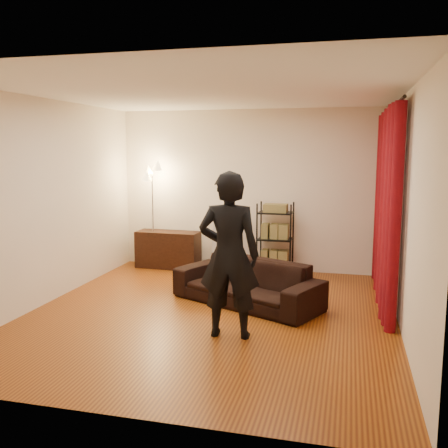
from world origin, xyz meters
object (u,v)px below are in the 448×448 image
(wire_shelf, at_px, (275,239))
(floor_lamp, at_px, (153,217))
(media_cabinet, at_px, (168,249))
(storage_boxes, at_px, (223,243))
(person, at_px, (229,255))
(sofa, at_px, (247,282))

(wire_shelf, height_order, floor_lamp, floor_lamp)
(floor_lamp, bearing_deg, media_cabinet, 11.95)
(media_cabinet, xyz_separation_m, storage_boxes, (0.96, 0.08, 0.14))
(person, distance_m, storage_boxes, 3.11)
(storage_boxes, bearing_deg, sofa, -66.37)
(media_cabinet, bearing_deg, storage_boxes, 6.96)
(sofa, relative_size, storage_boxes, 2.19)
(person, height_order, storage_boxes, person)
(sofa, distance_m, person, 1.33)
(person, xyz_separation_m, media_cabinet, (-1.78, 2.88, -0.59))
(floor_lamp, bearing_deg, sofa, -39.52)
(media_cabinet, relative_size, storage_boxes, 1.19)
(media_cabinet, bearing_deg, sofa, -42.30)
(person, distance_m, floor_lamp, 3.48)
(storage_boxes, relative_size, floor_lamp, 0.51)
(person, relative_size, wire_shelf, 1.53)
(media_cabinet, relative_size, wire_shelf, 0.92)
(storage_boxes, xyz_separation_m, wire_shelf, (0.91, -0.12, 0.14))
(wire_shelf, bearing_deg, sofa, -73.58)
(person, height_order, media_cabinet, person)
(media_cabinet, relative_size, floor_lamp, 0.61)
(sofa, relative_size, wire_shelf, 1.69)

